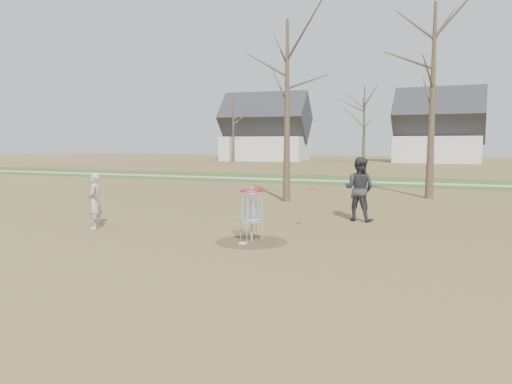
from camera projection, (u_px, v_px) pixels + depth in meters
ground at (252, 242)px, 12.50m from camera, size 160.00×160.00×0.00m
green_band at (380, 181)px, 31.81m from camera, size 160.00×8.00×0.01m
footpath at (377, 182)px, 30.88m from camera, size 160.00×1.50×0.01m
dirt_circle at (252, 242)px, 12.50m from camera, size 1.80×1.80×0.01m
player_standing at (94, 201)px, 14.32m from camera, size 0.64×0.71×1.62m
player_throwing at (359, 189)px, 15.77m from camera, size 1.11×0.93×2.03m
disc_grounded at (243, 243)px, 12.24m from camera, size 0.22×0.22×0.02m
discs_in_play at (209, 191)px, 14.03m from camera, size 5.84×2.48×0.21m
disc_golf_basket at (252, 206)px, 12.41m from camera, size 0.64×0.64×1.35m
bare_trees at (427, 110)px, 44.19m from camera, size 52.62×44.98×9.00m
houses_row at (459, 133)px, 58.83m from camera, size 56.51×10.01×7.26m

